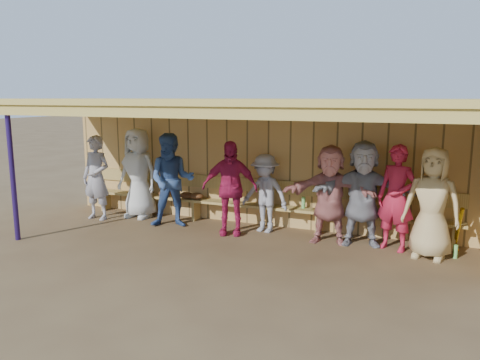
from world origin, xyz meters
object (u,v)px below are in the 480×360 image
object	(u,v)px
player_f	(330,194)
player_g	(396,198)
player_h	(432,203)
bench	(255,200)
player_d	(230,188)
player_extra	(363,194)
player_e	(265,193)
player_a	(96,178)
player_b	(138,173)
player_c	(172,180)

from	to	relation	value
player_f	player_g	bearing A→B (deg)	-5.17
player_h	bench	xyz separation A→B (m)	(-3.23, 0.68, -0.36)
player_d	player_g	distance (m)	2.92
player_d	player_h	xyz separation A→B (m)	(3.46, 0.03, 0.01)
player_d	player_extra	size ratio (longest dim) A/B	0.96
player_e	player_h	xyz separation A→B (m)	(2.91, -0.37, 0.15)
player_e	player_extra	distance (m)	1.82
player_d	player_g	bearing A→B (deg)	-12.07
player_a	player_extra	bearing A→B (deg)	4.77
player_b	player_extra	world-z (taller)	player_b
player_c	player_extra	xyz separation A→B (m)	(3.61, 0.23, -0.01)
player_e	player_h	world-z (taller)	player_h
player_g	player_c	bearing A→B (deg)	-158.69
player_a	bench	world-z (taller)	player_a
player_b	bench	size ratio (longest dim) A/B	0.25
player_b	player_h	size ratio (longest dim) A/B	1.07
player_d	player_g	xyz separation A→B (m)	(2.91, 0.23, 0.01)
player_g	player_extra	xyz separation A→B (m)	(-0.55, 0.04, 0.02)
player_a	player_e	xyz separation A→B (m)	(3.55, 0.47, -0.14)
player_c	player_f	bearing A→B (deg)	-20.15
player_c	player_g	world-z (taller)	player_c
player_h	player_a	bearing A→B (deg)	-168.30
player_c	player_e	world-z (taller)	player_c
player_a	bench	bearing A→B (deg)	14.64
player_f	player_extra	world-z (taller)	player_extra
player_c	player_d	size ratio (longest dim) A/B	1.06
player_extra	player_a	bearing A→B (deg)	173.06
player_a	player_b	size ratio (longest dim) A/B	0.93
player_e	player_b	bearing A→B (deg)	-169.35
player_g	player_h	world-z (taller)	same
player_b	player_extra	distance (m)	4.65
bench	player_h	bearing A→B (deg)	-11.86
player_g	bench	distance (m)	2.75
player_a	player_h	size ratio (longest dim) A/B	0.99
player_e	player_c	bearing A→B (deg)	-158.09
player_h	player_extra	bearing A→B (deg)	178.35
player_c	player_extra	world-z (taller)	player_c
player_b	player_g	distance (m)	5.20
player_c	player_f	xyz separation A→B (m)	(3.06, 0.16, -0.06)
player_d	player_e	xyz separation A→B (m)	(0.55, 0.40, -0.13)
player_h	player_extra	xyz separation A→B (m)	(-1.10, 0.24, 0.02)
player_d	bench	world-z (taller)	player_d
player_d	player_extra	world-z (taller)	player_extra
player_a	player_b	world-z (taller)	player_b
player_d	player_f	xyz separation A→B (m)	(1.81, 0.20, -0.01)
player_e	player_f	world-z (taller)	player_f
player_f	player_h	world-z (taller)	player_h
player_a	player_g	size ratio (longest dim) A/B	0.99
player_f	player_extra	distance (m)	0.56
player_a	player_b	distance (m)	0.85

